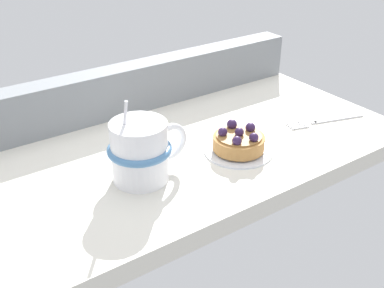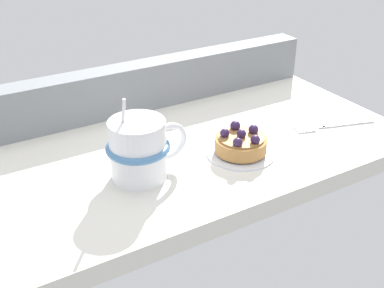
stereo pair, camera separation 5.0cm
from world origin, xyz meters
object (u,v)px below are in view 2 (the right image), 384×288
Objects in this scene: dessert_plate at (240,152)px; dessert_fork at (334,125)px; raspberry_tart at (241,142)px; coffee_mug at (139,149)px.

dessert_fork is at bearing -1.56° from dessert_plate.
dessert_plate is 0.73× the size of dessert_fork.
raspberry_tart is (0.01, 0.02, 1.82)cm from dessert_plate.
dessert_plate is 1.82cm from raspberry_tart.
dessert_plate is 17.94cm from coffee_mug.
dessert_fork is (20.89, -0.57, -0.01)cm from dessert_plate.
raspberry_tart is 0.55× the size of dessert_fork.
raspberry_tart reaches higher than dessert_plate.
dessert_fork is at bearing -1.62° from raspberry_tart.
dessert_fork is (38.12, -2.72, -4.49)cm from coffee_mug.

